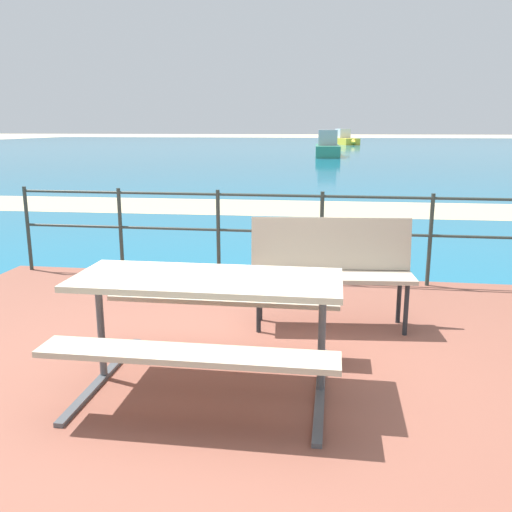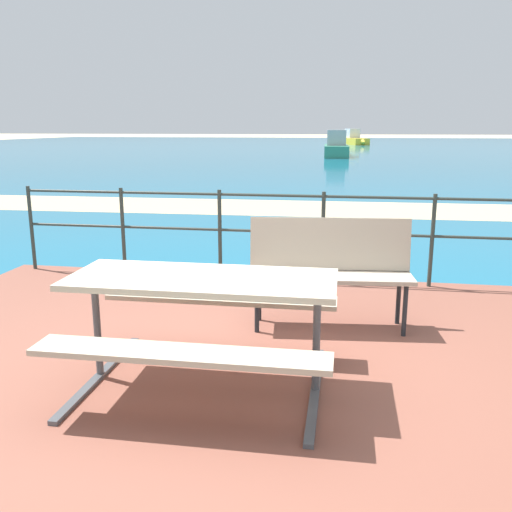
{
  "view_description": "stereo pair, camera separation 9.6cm",
  "coord_description": "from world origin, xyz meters",
  "px_view_note": "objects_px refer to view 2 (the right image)",
  "views": [
    {
      "loc": [
        0.75,
        -3.66,
        1.79
      ],
      "look_at": [
        -0.02,
        1.56,
        0.54
      ],
      "focal_mm": 38.71,
      "sensor_mm": 36.0,
      "label": 1
    },
    {
      "loc": [
        0.85,
        -3.65,
        1.79
      ],
      "look_at": [
        -0.02,
        1.56,
        0.54
      ],
      "focal_mm": 38.71,
      "sensor_mm": 36.0,
      "label": 2
    }
  ],
  "objects_px": {
    "picnic_table": "(203,303)",
    "park_bench": "(330,263)",
    "boat_near": "(336,148)",
    "boat_mid": "(353,139)"
  },
  "relations": [
    {
      "from": "picnic_table",
      "to": "park_bench",
      "type": "distance_m",
      "value": 1.55
    },
    {
      "from": "boat_near",
      "to": "boat_mid",
      "type": "height_order",
      "value": "boat_near"
    },
    {
      "from": "picnic_table",
      "to": "boat_near",
      "type": "relative_size",
      "value": 0.32
    },
    {
      "from": "park_bench",
      "to": "boat_mid",
      "type": "bearing_deg",
      "value": 84.18
    },
    {
      "from": "picnic_table",
      "to": "boat_near",
      "type": "height_order",
      "value": "boat_near"
    },
    {
      "from": "picnic_table",
      "to": "boat_near",
      "type": "distance_m",
      "value": 30.61
    },
    {
      "from": "boat_near",
      "to": "boat_mid",
      "type": "relative_size",
      "value": 0.98
    },
    {
      "from": "boat_mid",
      "to": "picnic_table",
      "type": "bearing_deg",
      "value": -21.03
    },
    {
      "from": "picnic_table",
      "to": "boat_near",
      "type": "bearing_deg",
      "value": 89.45
    },
    {
      "from": "picnic_table",
      "to": "boat_mid",
      "type": "relative_size",
      "value": 0.31
    }
  ]
}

